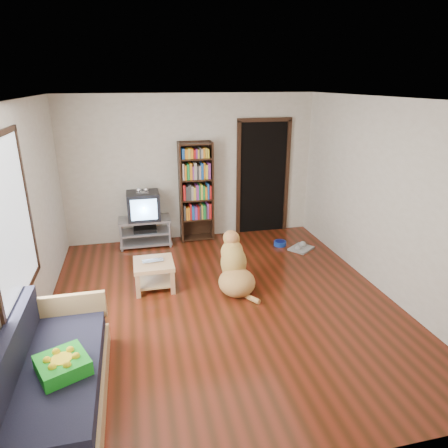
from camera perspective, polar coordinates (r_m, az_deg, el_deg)
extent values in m
plane|color=#5B1E0F|center=(5.43, -0.23, -11.13)|extent=(5.00, 5.00, 0.00)
plane|color=white|center=(4.66, -0.27, 17.44)|extent=(5.00, 5.00, 0.00)
plane|color=beige|center=(7.27, -4.66, 7.90)|extent=(4.50, 0.00, 4.50)
plane|color=beige|center=(2.73, 11.82, -13.77)|extent=(4.50, 0.00, 4.50)
plane|color=beige|center=(4.93, -26.65, 0.03)|extent=(0.00, 5.00, 5.00)
plane|color=beige|center=(5.80, 22.02, 3.43)|extent=(0.00, 5.00, 5.00)
cube|color=green|center=(3.90, -22.06, -18.17)|extent=(0.53, 0.53, 0.13)
imported|color=silver|center=(5.66, -10.04, -5.39)|extent=(0.31, 0.22, 0.02)
cylinder|color=navy|center=(7.24, 8.00, -2.74)|extent=(0.22, 0.22, 0.08)
cube|color=#A5A5A5|center=(7.15, 10.95, -3.45)|extent=(0.51, 0.50, 0.03)
cube|color=white|center=(4.41, -28.21, 0.35)|extent=(0.02, 1.30, 1.60)
cube|color=black|center=(4.72, -26.54, -9.08)|extent=(0.03, 1.42, 0.06)
cube|color=black|center=(5.06, -26.30, 2.92)|extent=(0.03, 0.06, 1.70)
cube|color=black|center=(7.62, 5.55, 6.50)|extent=(0.90, 0.02, 2.10)
cube|color=black|center=(7.47, 2.07, 6.31)|extent=(0.07, 0.05, 2.14)
cube|color=black|center=(7.77, 8.97, 6.61)|extent=(0.07, 0.05, 2.14)
cube|color=black|center=(7.44, 5.87, 14.59)|extent=(1.03, 0.05, 0.07)
cube|color=#99999E|center=(7.18, -11.30, 0.61)|extent=(0.90, 0.45, 0.04)
cube|color=#99999E|center=(7.25, -11.18, -1.10)|extent=(0.86, 0.42, 0.03)
cube|color=#99999E|center=(7.32, -11.08, -2.49)|extent=(0.90, 0.45, 0.04)
cylinder|color=#99999E|center=(7.07, -14.50, -1.93)|extent=(0.04, 0.04, 0.50)
cylinder|color=#99999E|center=(7.09, -7.72, -1.40)|extent=(0.04, 0.04, 0.50)
cylinder|color=#99999E|center=(7.45, -14.47, -0.82)|extent=(0.04, 0.04, 0.50)
cylinder|color=#99999E|center=(7.46, -8.03, -0.32)|extent=(0.04, 0.04, 0.50)
cube|color=black|center=(7.24, -11.20, -0.73)|extent=(0.40, 0.30, 0.07)
cube|color=black|center=(7.10, -11.44, 2.59)|extent=(0.55, 0.48, 0.48)
cube|color=black|center=(7.29, -11.50, 3.04)|extent=(0.40, 0.14, 0.36)
cube|color=#8CBFF2|center=(6.86, -11.36, 2.01)|extent=(0.44, 0.02, 0.36)
cube|color=silver|center=(6.98, -11.56, 4.44)|extent=(0.20, 0.07, 0.02)
sphere|color=silver|center=(6.97, -12.08, 4.75)|extent=(0.09, 0.09, 0.09)
sphere|color=silver|center=(6.97, -11.09, 4.83)|extent=(0.09, 0.09, 0.09)
cube|color=black|center=(7.18, -6.24, 4.41)|extent=(0.03, 0.30, 1.80)
cube|color=black|center=(7.27, -1.77, 4.70)|extent=(0.03, 0.30, 1.80)
cube|color=black|center=(7.35, -4.17, 4.84)|extent=(0.60, 0.02, 1.80)
cube|color=black|center=(7.50, -3.83, -1.87)|extent=(0.56, 0.28, 0.02)
cube|color=black|center=(7.37, -3.90, 0.81)|extent=(0.56, 0.28, 0.03)
cube|color=black|center=(7.26, -3.97, 3.57)|extent=(0.56, 0.28, 0.02)
cube|color=black|center=(7.16, -4.04, 6.41)|extent=(0.56, 0.28, 0.02)
cube|color=black|center=(7.08, -4.11, 9.33)|extent=(0.56, 0.28, 0.02)
cube|color=black|center=(7.04, -4.16, 11.41)|extent=(0.56, 0.28, 0.02)
cube|color=tan|center=(4.21, -22.34, -21.57)|extent=(0.80, 1.80, 0.22)
cube|color=#1E1E2D|center=(4.07, -22.77, -19.22)|extent=(0.74, 1.74, 0.18)
cube|color=#1E1E2D|center=(4.00, -28.28, -16.15)|extent=(0.12, 1.74, 0.40)
cube|color=tan|center=(4.68, -21.47, -11.04)|extent=(0.80, 0.06, 0.30)
cube|color=tan|center=(5.71, -10.04, -5.64)|extent=(0.55, 0.55, 0.06)
cube|color=tan|center=(5.83, -9.88, -8.04)|extent=(0.45, 0.45, 0.03)
cube|color=tan|center=(5.58, -12.19, -8.70)|extent=(0.06, 0.06, 0.34)
cube|color=tan|center=(5.60, -7.34, -8.31)|extent=(0.06, 0.06, 0.34)
cube|color=tan|center=(6.00, -12.32, -6.60)|extent=(0.06, 0.06, 0.34)
cube|color=tan|center=(6.02, -7.82, -6.24)|extent=(0.06, 0.06, 0.34)
ellipsoid|color=#C5864B|center=(5.59, 1.86, -8.32)|extent=(0.52, 0.56, 0.38)
ellipsoid|color=#B99047|center=(5.67, 1.38, -5.53)|extent=(0.37, 0.41, 0.50)
ellipsoid|color=tan|center=(5.71, 1.15, -4.01)|extent=(0.33, 0.30, 0.36)
ellipsoid|color=tan|center=(5.69, 1.02, -2.00)|extent=(0.24, 0.26, 0.22)
ellipsoid|color=tan|center=(5.81, 0.74, -1.80)|extent=(0.10, 0.20, 0.09)
sphere|color=black|center=(5.90, 0.55, -1.48)|extent=(0.04, 0.04, 0.04)
ellipsoid|color=gold|center=(5.64, 0.26, -2.31)|extent=(0.06, 0.08, 0.15)
ellipsoid|color=#B99B47|center=(5.68, 1.96, -2.17)|extent=(0.06, 0.08, 0.15)
cylinder|color=tan|center=(5.91, 0.15, -6.20)|extent=(0.08, 0.12, 0.41)
cylinder|color=tan|center=(5.94, 1.65, -6.06)|extent=(0.08, 0.12, 0.41)
sphere|color=tan|center=(6.03, 0.05, -7.54)|extent=(0.11, 0.11, 0.11)
sphere|color=tan|center=(6.06, 1.52, -7.39)|extent=(0.11, 0.11, 0.11)
cylinder|color=tan|center=(5.49, 3.66, -10.41)|extent=(0.24, 0.35, 0.08)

